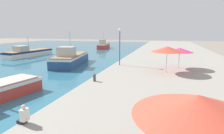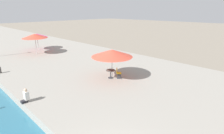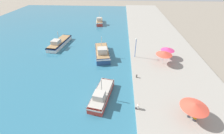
{
  "view_description": "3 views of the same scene",
  "coord_description": "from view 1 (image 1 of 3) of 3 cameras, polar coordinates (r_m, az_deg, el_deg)",
  "views": [
    {
      "loc": [
        6.37,
        2.27,
        4.86
      ],
      "look_at": [
        1.5,
        18.2,
        1.43
      ],
      "focal_mm": 28.0,
      "sensor_mm": 36.0,
      "label": 1
    },
    {
      "loc": [
        -3.13,
        -2.93,
        6.37
      ],
      "look_at": [
        7.28,
        7.16,
        1.63
      ],
      "focal_mm": 28.0,
      "sensor_mm": 36.0,
      "label": 2
    },
    {
      "loc": [
        -2.52,
        -6.73,
        17.53
      ],
      "look_at": [
        -4.0,
        18.0,
        1.23
      ],
      "focal_mm": 24.0,
      "sensor_mm": 36.0,
      "label": 3
    }
  ],
  "objects": [
    {
      "name": "cafe_umbrella_white",
      "position": [
        18.76,
        17.59,
        5.59
      ],
      "size": [
        3.28,
        3.28,
        2.72
      ],
      "color": "#B7B7B7",
      "rests_on": "quay_promenade"
    },
    {
      "name": "fishing_boat_mid",
      "position": [
        26.09,
        -13.4,
        2.78
      ],
      "size": [
        4.66,
        9.27,
        4.84
      ],
      "rotation": [
        0.0,
        0.0,
        0.19
      ],
      "color": "navy",
      "rests_on": "water_basin"
    },
    {
      "name": "lamppost",
      "position": [
        21.93,
        2.55,
        8.65
      ],
      "size": [
        0.36,
        0.36,
        4.56
      ],
      "color": "#28519E",
      "rests_on": "quay_promenade"
    },
    {
      "name": "water_basin",
      "position": [
        49.1,
        -27.66,
        4.64
      ],
      "size": [
        56.0,
        90.0,
        0.04
      ],
      "color": "#2D6B84",
      "rests_on": "ground_plane"
    },
    {
      "name": "fishing_boat_far",
      "position": [
        37.59,
        -25.64,
        4.27
      ],
      "size": [
        3.91,
        10.03,
        3.81
      ],
      "rotation": [
        0.0,
        0.0,
        -0.12
      ],
      "color": "white",
      "rests_on": "water_basin"
    },
    {
      "name": "mooring_bollard",
      "position": [
        15.06,
        -5.75,
        -3.36
      ],
      "size": [
        0.26,
        0.26,
        0.65
      ],
      "color": "#4C4742",
      "rests_on": "quay_promenade"
    },
    {
      "name": "fishing_boat_distant",
      "position": [
        50.38,
        -2.81,
        7.14
      ],
      "size": [
        3.14,
        7.8,
        4.53
      ],
      "rotation": [
        0.0,
        0.0,
        0.12
      ],
      "color": "red",
      "rests_on": "water_basin"
    },
    {
      "name": "quay_promenade",
      "position": [
        35.07,
        19.54,
        3.51
      ],
      "size": [
        16.0,
        90.0,
        0.63
      ],
      "color": "gray",
      "rests_on": "ground_plane"
    },
    {
      "name": "person_at_quay",
      "position": [
        9.31,
        -26.85,
        -13.9
      ],
      "size": [
        0.51,
        0.36,
        0.93
      ],
      "color": "#232328",
      "rests_on": "quay_promenade"
    },
    {
      "name": "cafe_umbrella_pink",
      "position": [
        5.35,
        26.02,
        -11.28
      ],
      "size": [
        3.53,
        3.53,
        2.56
      ],
      "color": "#B7B7B7",
      "rests_on": "quay_promenade"
    },
    {
      "name": "cafe_umbrella_striped",
      "position": [
        21.45,
        21.26,
        5.2
      ],
      "size": [
        2.97,
        2.97,
        2.38
      ],
      "color": "#B7B7B7",
      "rests_on": "quay_promenade"
    }
  ]
}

